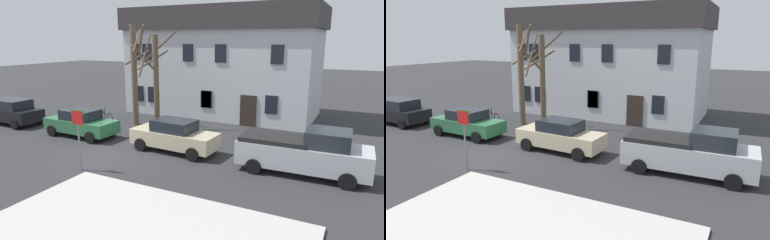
{
  "view_description": "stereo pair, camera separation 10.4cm",
  "coord_description": "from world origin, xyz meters",
  "views": [
    {
      "loc": [
        11.45,
        -12.47,
        5.72
      ],
      "look_at": [
        3.95,
        2.13,
        1.82
      ],
      "focal_mm": 31.87,
      "sensor_mm": 36.0,
      "label": 1
    },
    {
      "loc": [
        11.54,
        -12.43,
        5.72
      ],
      "look_at": [
        3.95,
        2.13,
        1.82
      ],
      "focal_mm": 31.87,
      "sensor_mm": 36.0,
      "label": 2
    }
  ],
  "objects": [
    {
      "name": "pickup_truck_silver",
      "position": [
        9.35,
        2.15,
        0.99
      ],
      "size": [
        5.56,
        2.25,
        2.06
      ],
      "color": "#B7BABF",
      "rests_on": "ground_plane"
    },
    {
      "name": "tree_bare_near",
      "position": [
        -2.39,
        6.12,
        3.52
      ],
      "size": [
        2.31,
        2.31,
        6.7
      ],
      "color": "brown",
      "rests_on": "ground_plane"
    },
    {
      "name": "ground_plane",
      "position": [
        0.0,
        0.0,
        0.0
      ],
      "size": [
        120.0,
        120.0,
        0.0
      ],
      "primitive_type": "plane",
      "color": "#2D2D30"
    },
    {
      "name": "car_beige_sedan",
      "position": [
        2.85,
        2.26,
        0.84
      ],
      "size": [
        4.71,
        2.13,
        1.68
      ],
      "color": "#C6B793",
      "rests_on": "ground_plane"
    },
    {
      "name": "building_main",
      "position": [
        1.36,
        12.47,
        4.08
      ],
      "size": [
        14.5,
        7.16,
        8.03
      ],
      "color": "silver",
      "rests_on": "ground_plane"
    },
    {
      "name": "tree_bare_mid",
      "position": [
        -0.06,
        4.98,
        3.37
      ],
      "size": [
        2.18,
        3.01,
        6.33
      ],
      "color": "brown",
      "rests_on": "ground_plane"
    },
    {
      "name": "car_black_wagon",
      "position": [
        -10.06,
        2.27,
        0.9
      ],
      "size": [
        4.35,
        2.12,
        1.73
      ],
      "color": "black",
      "rests_on": "ground_plane"
    },
    {
      "name": "bicycle_leaning",
      "position": [
        -4.72,
        5.7,
        0.37
      ],
      "size": [
        1.66,
        0.66,
        1.03
      ],
      "color": "black",
      "rests_on": "ground_plane"
    },
    {
      "name": "car_green_sedan",
      "position": [
        -3.59,
        2.18,
        0.82
      ],
      "size": [
        4.63,
        2.06,
        1.64
      ],
      "color": "#2D6B42",
      "rests_on": "ground_plane"
    },
    {
      "name": "street_sign_pole",
      "position": [
        0.46,
        -1.97,
        1.93
      ],
      "size": [
        0.76,
        0.07,
        2.76
      ],
      "color": "slate",
      "rests_on": "ground_plane"
    }
  ]
}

